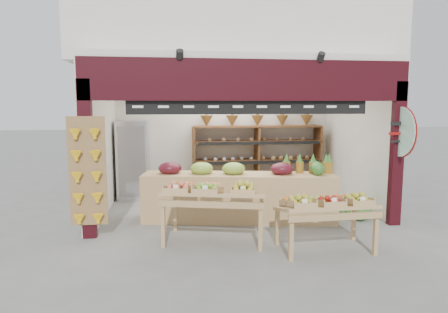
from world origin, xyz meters
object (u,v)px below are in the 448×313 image
back_shelving (257,146)px  display_table_right (325,204)px  refrigerator (133,160)px  cardboard_stack (187,194)px  display_table_left (208,192)px  watermelon_pile (354,210)px  mid_counter (238,195)px

back_shelving → display_table_right: (0.17, -4.08, -0.49)m
back_shelving → refrigerator: back_shelving is taller
refrigerator → cardboard_stack: (1.25, -0.84, -0.69)m
display_table_right → back_shelving: bearing=92.4°
display_table_left → watermelon_pile: size_ratio=2.79×
back_shelving → watermelon_pile: size_ratio=4.98×
watermelon_pile → display_table_right: bearing=-128.1°
refrigerator → display_table_right: 5.11m
mid_counter → watermelon_pile: mid_counter is taller
back_shelving → display_table_right: size_ratio=2.24×
refrigerator → display_table_left: bearing=-64.6°
display_table_left → refrigerator: bearing=114.5°
mid_counter → watermelon_pile: size_ratio=5.77×
cardboard_stack → display_table_left: 2.50m
display_table_left → back_shelving: bearing=65.2°
display_table_left → watermelon_pile: 3.19m
back_shelving → refrigerator: bearing=-177.8°
cardboard_stack → display_table_right: display_table_right is taller
cardboard_stack → mid_counter: size_ratio=0.27×
display_table_right → mid_counter: bearing=121.0°
mid_counter → display_table_right: (1.05, -1.75, 0.22)m
back_shelving → watermelon_pile: back_shelving is taller
back_shelving → watermelon_pile: 3.05m
watermelon_pile → display_table_left: bearing=-163.2°
refrigerator → mid_counter: refrigerator is taller
cardboard_stack → display_table_right: (1.97, -3.13, 0.48)m
back_shelving → mid_counter: bearing=-110.6°
mid_counter → display_table_right: mid_counter is taller
cardboard_stack → watermelon_pile: cardboard_stack is taller
cardboard_stack → watermelon_pile: 3.57m
refrigerator → mid_counter: 3.13m
back_shelving → cardboard_stack: bearing=-152.1°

